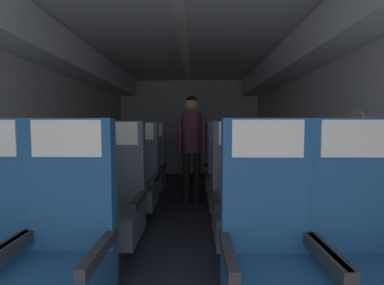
{
  "coord_description": "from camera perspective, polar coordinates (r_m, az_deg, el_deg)",
  "views": [
    {
      "loc": [
        0.15,
        0.13,
        1.17
      ],
      "look_at": [
        0.1,
        3.79,
        0.92
      ],
      "focal_mm": 23.99,
      "sensor_mm": 36.0,
      "label": 1
    }
  ],
  "objects": [
    {
      "name": "seat_c_left_window",
      "position": [
        3.28,
        -20.53,
        -8.13
      ],
      "size": [
        0.5,
        0.52,
        1.21
      ],
      "color": "#38383D",
      "rests_on": "ground"
    },
    {
      "name": "seat_b_right_aisle",
      "position": [
        2.4,
        22.3,
        -12.57
      ],
      "size": [
        0.5,
        0.52,
        1.21
      ],
      "color": "#38383D",
      "rests_on": "ground"
    },
    {
      "name": "seat_d_left_window",
      "position": [
        4.05,
        -16.25,
        -5.79
      ],
      "size": [
        0.5,
        0.52,
        1.21
      ],
      "color": "#38383D",
      "rests_on": "ground"
    },
    {
      "name": "seat_a_left_aisle",
      "position": [
        1.6,
        -27.07,
        -21.25
      ],
      "size": [
        0.5,
        0.52,
        1.21
      ],
      "color": "#38383D",
      "rests_on": "ground"
    },
    {
      "name": "seat_b_left_window",
      "position": [
        2.51,
        -27.61,
        -11.98
      ],
      "size": [
        0.5,
        0.52,
        1.21
      ],
      "color": "#38383D",
      "rests_on": "ground"
    },
    {
      "name": "seat_a_right_window",
      "position": [
        1.48,
        17.1,
        -23.09
      ],
      "size": [
        0.5,
        0.52,
        1.21
      ],
      "color": "#38383D",
      "rests_on": "ground"
    },
    {
      "name": "seat_c_right_aisle",
      "position": [
        3.16,
        16.7,
        -8.51
      ],
      "size": [
        0.5,
        0.52,
        1.21
      ],
      "color": "#38383D",
      "rests_on": "ground"
    },
    {
      "name": "seat_c_right_window",
      "position": [
        3.07,
        8.14,
        -8.72
      ],
      "size": [
        0.5,
        0.52,
        1.21
      ],
      "color": "#38383D",
      "rests_on": "ground"
    },
    {
      "name": "seat_a_right_aisle",
      "position": [
        1.67,
        33.82,
        -20.27
      ],
      "size": [
        0.5,
        0.52,
        1.21
      ],
      "color": "#38383D",
      "rests_on": "ground"
    },
    {
      "name": "seat_d_right_aisle",
      "position": [
        3.97,
        13.36,
        -5.93
      ],
      "size": [
        0.5,
        0.52,
        1.21
      ],
      "color": "#38383D",
      "rests_on": "ground"
    },
    {
      "name": "seat_b_right_window",
      "position": [
        2.27,
        10.96,
        -13.31
      ],
      "size": [
        0.5,
        0.52,
        1.21
      ],
      "color": "#38383D",
      "rests_on": "ground"
    },
    {
      "name": "seat_d_right_window",
      "position": [
        3.91,
        6.46,
        -6.02
      ],
      "size": [
        0.5,
        0.52,
        1.21
      ],
      "color": "#38383D",
      "rests_on": "ground"
    },
    {
      "name": "fuselage_shell",
      "position": [
        3.29,
        -1.96,
        12.36
      ],
      "size": [
        3.41,
        6.31,
        2.29
      ],
      "color": "silver",
      "rests_on": "ground"
    },
    {
      "name": "ground",
      "position": [
        3.22,
        -2.13,
        -17.59
      ],
      "size": [
        3.53,
        6.66,
        0.02
      ],
      "primitive_type": "cube",
      "color": "#2D3342"
    },
    {
      "name": "seat_d_left_aisle",
      "position": [
        3.95,
        -9.52,
        -5.93
      ],
      "size": [
        0.5,
        0.52,
        1.21
      ],
      "color": "#38383D",
      "rests_on": "ground"
    },
    {
      "name": "seat_c_left_aisle",
      "position": [
        3.13,
        -12.17,
        -8.53
      ],
      "size": [
        0.5,
        0.52,
        1.21
      ],
      "color": "#38383D",
      "rests_on": "ground"
    },
    {
      "name": "seat_b_left_aisle",
      "position": [
        2.35,
        -16.93,
        -12.83
      ],
      "size": [
        0.5,
        0.52,
        1.21
      ],
      "color": "#38383D",
      "rests_on": "ground"
    },
    {
      "name": "flight_attendant",
      "position": [
        3.83,
        -0.1,
        1.2
      ],
      "size": [
        0.43,
        0.28,
        1.61
      ],
      "rotation": [
        0.0,
        0.0,
        3.08
      ],
      "color": "black",
      "rests_on": "ground"
    }
  ]
}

